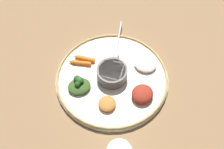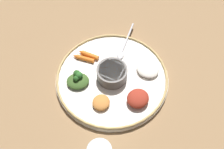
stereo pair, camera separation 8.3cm
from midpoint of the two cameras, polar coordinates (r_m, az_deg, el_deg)
ground_plane at (r=0.85m, az=2.77°, el=-1.35°), size 2.40×2.40×0.00m
platter at (r=0.85m, az=2.79°, el=-1.07°), size 0.36×0.36×0.02m
platter_rim at (r=0.84m, az=2.82°, el=-0.67°), size 0.36×0.36×0.01m
center_bowl at (r=0.82m, az=2.88°, el=0.10°), size 0.10×0.10×0.04m
spoon at (r=0.91m, az=5.26°, el=5.98°), size 0.16×0.10×0.01m
greens_pile at (r=0.82m, az=-4.66°, el=-1.27°), size 0.09×0.09×0.04m
carrot_near_spoon at (r=0.88m, az=-2.44°, el=4.18°), size 0.04×0.07×0.02m
carrot_outer at (r=0.87m, az=-3.56°, el=3.36°), size 0.05×0.07×0.01m
mound_beet at (r=0.79m, az=8.66°, el=-5.49°), size 0.07×0.07×0.03m
mound_rice_white at (r=0.86m, az=10.58°, el=0.91°), size 0.09×0.09×0.02m
mound_squash at (r=0.78m, az=0.62°, el=-6.38°), size 0.07×0.07×0.02m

